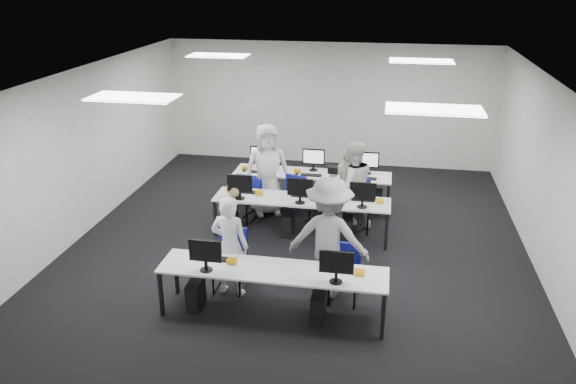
% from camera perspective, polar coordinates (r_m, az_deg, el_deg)
% --- Properties ---
extents(room, '(9.00, 9.02, 3.00)m').
position_cam_1_polar(room, '(9.71, 1.24, 3.04)').
color(room, black).
rests_on(room, ground).
extents(ceiling_panels, '(5.20, 4.60, 0.02)m').
position_cam_1_polar(ceiling_panels, '(9.34, 1.32, 11.69)').
color(ceiling_panels, white).
rests_on(ceiling_panels, room).
extents(desk_front, '(3.20, 0.70, 0.73)m').
position_cam_1_polar(desk_front, '(7.89, -1.58, -8.19)').
color(desk_front, silver).
rests_on(desk_front, ground).
extents(desk_mid, '(3.20, 0.70, 0.73)m').
position_cam_1_polar(desk_mid, '(10.19, 1.38, -0.98)').
color(desk_mid, silver).
rests_on(desk_mid, ground).
extents(desk_back, '(3.20, 0.70, 0.73)m').
position_cam_1_polar(desk_back, '(11.48, 2.47, 1.69)').
color(desk_back, silver).
rests_on(desk_back, ground).
extents(equipment_front, '(2.51, 0.41, 1.19)m').
position_cam_1_polar(equipment_front, '(8.08, -2.93, -10.10)').
color(equipment_front, '#0D30B0').
rests_on(equipment_front, desk_front).
extents(equipment_mid, '(2.91, 0.41, 1.19)m').
position_cam_1_polar(equipment_mid, '(10.33, 0.30, -2.59)').
color(equipment_mid, white).
rests_on(equipment_mid, desk_mid).
extents(equipment_back, '(2.91, 0.41, 1.19)m').
position_cam_1_polar(equipment_back, '(11.59, 3.39, 0.16)').
color(equipment_back, white).
rests_on(equipment_back, desk_back).
extents(chair_0, '(0.47, 0.51, 0.94)m').
position_cam_1_polar(chair_0, '(8.76, -5.84, -7.90)').
color(chair_0, navy).
rests_on(chair_0, ground).
extents(chair_1, '(0.46, 0.49, 0.86)m').
position_cam_1_polar(chair_1, '(8.48, 5.72, -9.22)').
color(chair_1, navy).
rests_on(chair_1, ground).
extents(chair_2, '(0.51, 0.54, 0.88)m').
position_cam_1_polar(chair_2, '(11.03, -4.62, -1.49)').
color(chair_2, navy).
rests_on(chair_2, ground).
extents(chair_3, '(0.46, 0.49, 0.86)m').
position_cam_1_polar(chair_3, '(10.82, 1.23, -1.92)').
color(chair_3, navy).
rests_on(chair_3, ground).
extents(chair_4, '(0.47, 0.51, 0.94)m').
position_cam_1_polar(chair_4, '(10.66, 7.03, -2.32)').
color(chair_4, navy).
rests_on(chair_4, ground).
extents(chair_5, '(0.53, 0.56, 0.87)m').
position_cam_1_polar(chair_5, '(11.18, -3.17, -1.12)').
color(chair_5, navy).
rests_on(chair_5, ground).
extents(chair_6, '(0.58, 0.61, 0.93)m').
position_cam_1_polar(chair_6, '(11.15, 1.28, -1.07)').
color(chair_6, navy).
rests_on(chair_6, ground).
extents(chair_7, '(0.50, 0.53, 0.86)m').
position_cam_1_polar(chair_7, '(11.07, 6.79, -1.50)').
color(chair_7, navy).
rests_on(chair_7, ground).
extents(handbag, '(0.39, 0.33, 0.27)m').
position_cam_1_polar(handbag, '(10.28, -5.52, 0.25)').
color(handbag, olive).
rests_on(handbag, desk_mid).
extents(student_0, '(0.62, 0.45, 1.59)m').
position_cam_1_polar(student_0, '(8.39, -5.91, -5.49)').
color(student_0, silver).
rests_on(student_0, ground).
extents(student_1, '(1.01, 0.91, 1.70)m').
position_cam_1_polar(student_1, '(10.56, 6.57, 0.72)').
color(student_1, silver).
rests_on(student_1, ground).
extents(student_2, '(1.05, 0.87, 1.84)m').
position_cam_1_polar(student_2, '(11.10, -2.12, 2.29)').
color(student_2, silver).
rests_on(student_2, ground).
extents(student_3, '(0.98, 0.70, 1.55)m').
position_cam_1_polar(student_3, '(10.72, 6.00, 0.64)').
color(student_3, silver).
rests_on(student_3, ground).
extents(photographer, '(1.26, 0.79, 1.87)m').
position_cam_1_polar(photographer, '(8.28, 4.16, -4.68)').
color(photographer, gray).
rests_on(photographer, ground).
extents(dslr_camera, '(0.15, 0.19, 0.10)m').
position_cam_1_polar(dslr_camera, '(8.06, 4.59, 2.25)').
color(dslr_camera, black).
rests_on(dslr_camera, photographer).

